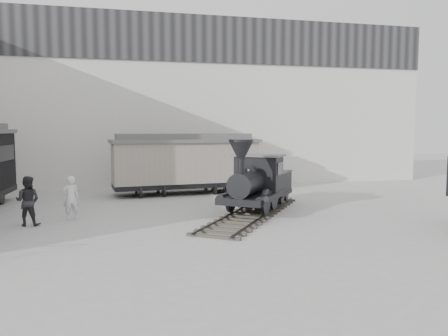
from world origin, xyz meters
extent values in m
plane|color=#9E9E9B|center=(0.00, 0.00, 0.00)|extent=(90.00, 90.00, 0.00)
cube|color=silver|center=(0.00, 15.00, 5.50)|extent=(34.00, 2.40, 11.00)
cube|color=#232326|center=(0.00, 13.75, 9.50)|extent=(34.00, 0.12, 3.00)
cube|color=#342F29|center=(1.55, 3.48, 0.08)|extent=(6.73, 8.64, 0.16)
cube|color=#2D2D30|center=(0.96, 3.88, 0.13)|extent=(5.16, 7.57, 0.06)
cube|color=#2D2D30|center=(2.14, 3.08, 0.13)|extent=(5.16, 7.57, 0.06)
cylinder|color=black|center=(0.63, 3.50, 0.70)|extent=(0.71, 0.97, 1.09)
cylinder|color=black|center=(1.91, 2.64, 0.70)|extent=(0.71, 0.97, 1.09)
cylinder|color=black|center=(1.35, 4.57, 0.70)|extent=(0.71, 0.97, 1.09)
cylinder|color=black|center=(2.63, 3.70, 0.70)|extent=(0.71, 0.97, 1.09)
cube|color=black|center=(1.63, 3.60, 0.82)|extent=(3.63, 4.05, 0.28)
cylinder|color=black|center=(1.24, 3.03, 1.45)|extent=(2.09, 2.44, 0.99)
cylinder|color=black|center=(0.75, 2.29, 2.22)|extent=(0.36, 0.36, 0.59)
cone|color=black|center=(0.75, 2.29, 2.86)|extent=(1.32, 1.32, 0.69)
sphere|color=black|center=(1.46, 3.36, 1.93)|extent=(0.51, 0.51, 0.51)
cube|color=black|center=(2.13, 4.34, 1.72)|extent=(2.34, 2.18, 1.53)
cube|color=#5C5C5C|center=(2.13, 4.34, 2.53)|extent=(2.62, 2.46, 0.08)
cube|color=black|center=(3.13, 5.81, 1.18)|extent=(2.58, 2.63, 0.89)
cylinder|color=black|center=(-2.43, 10.32, 0.36)|extent=(1.88, 0.92, 0.73)
cylinder|color=black|center=(1.73, 10.76, 0.36)|extent=(1.88, 0.92, 0.73)
cube|color=black|center=(-0.35, 10.54, 0.55)|extent=(8.37, 3.13, 0.27)
cube|color=gray|center=(-0.35, 10.54, 1.82)|extent=(8.38, 3.22, 2.27)
cube|color=#5C5C5C|center=(-0.35, 10.54, 3.04)|extent=(8.68, 3.52, 0.18)
cube|color=#5C5C5C|center=(-0.35, 10.54, 3.30)|extent=(7.88, 1.91, 0.33)
imported|color=silver|center=(-5.93, 4.22, 0.90)|extent=(0.76, 0.61, 1.80)
imported|color=#252528|center=(-7.41, 3.42, 0.96)|extent=(1.05, 0.89, 1.91)
camera|label=1|loc=(-3.72, -14.37, 3.67)|focal=35.00mm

